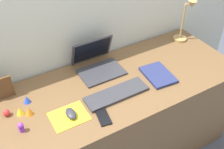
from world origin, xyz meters
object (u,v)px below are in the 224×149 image
(desk_lamp, at_px, (185,22))
(picture_frame, at_px, (3,88))
(laptop, at_px, (97,62))
(toy_figurine_orange, at_px, (29,111))
(toy_figurine_yellow, at_px, (20,111))
(toy_figurine_blue, at_px, (27,99))
(keyboard, at_px, (117,94))
(mouse, at_px, (71,114))
(toy_figurine_purple, at_px, (21,127))
(toy_figurine_red, at_px, (6,113))
(notebook_pad, at_px, (158,75))
(cell_phone, at_px, (103,117))

(desk_lamp, distance_m, picture_frame, 1.40)
(desk_lamp, bearing_deg, laptop, 178.37)
(toy_figurine_orange, bearing_deg, toy_figurine_yellow, 146.09)
(desk_lamp, relative_size, toy_figurine_yellow, 7.22)
(toy_figurine_blue, bearing_deg, picture_frame, 132.88)
(keyboard, xyz_separation_m, toy_figurine_orange, (-0.52, 0.11, 0.02))
(mouse, bearing_deg, toy_figurine_purple, 172.90)
(picture_frame, distance_m, toy_figurine_red, 0.17)
(picture_frame, relative_size, toy_figurine_red, 3.45)
(notebook_pad, bearing_deg, toy_figurine_blue, 172.02)
(cell_phone, height_order, notebook_pad, notebook_pad)
(cell_phone, distance_m, notebook_pad, 0.52)
(picture_frame, bearing_deg, mouse, -50.38)
(laptop, xyz_separation_m, picture_frame, (-0.63, 0.02, 0.02))
(picture_frame, bearing_deg, toy_figurine_blue, -47.12)
(picture_frame, relative_size, toy_figurine_blue, 3.04)
(cell_phone, height_order, desk_lamp, desk_lamp)
(toy_figurine_orange, bearing_deg, picture_frame, 111.96)
(keyboard, bearing_deg, toy_figurine_yellow, 165.83)
(mouse, relative_size, toy_figurine_red, 2.21)
(cell_phone, height_order, toy_figurine_purple, toy_figurine_purple)
(cell_phone, height_order, toy_figurine_orange, toy_figurine_orange)
(cell_phone, bearing_deg, mouse, 156.07)
(toy_figurine_yellow, bearing_deg, mouse, -33.44)
(keyboard, distance_m, picture_frame, 0.69)
(toy_figurine_blue, bearing_deg, desk_lamp, 2.93)
(toy_figurine_orange, bearing_deg, mouse, -33.33)
(keyboard, bearing_deg, cell_phone, -142.77)
(toy_figurine_blue, bearing_deg, toy_figurine_purple, -113.60)
(notebook_pad, height_order, toy_figurine_orange, toy_figurine_orange)
(toy_figurine_orange, height_order, toy_figurine_red, toy_figurine_orange)
(mouse, bearing_deg, notebook_pad, 3.50)
(cell_phone, height_order, toy_figurine_yellow, toy_figurine_yellow)
(laptop, relative_size, desk_lamp, 0.84)
(toy_figurine_red, bearing_deg, toy_figurine_purple, -74.49)
(keyboard, xyz_separation_m, toy_figurine_yellow, (-0.57, 0.14, 0.01))
(desk_lamp, bearing_deg, toy_figurine_purple, -168.93)
(toy_figurine_orange, relative_size, toy_figurine_red, 1.21)
(laptop, xyz_separation_m, toy_figurine_orange, (-0.54, -0.19, -0.03))
(mouse, relative_size, toy_figurine_purple, 1.60)
(notebook_pad, distance_m, toy_figurine_yellow, 0.91)
(toy_figurine_purple, xyz_separation_m, toy_figurine_orange, (0.07, 0.10, -0.01))
(toy_figurine_purple, distance_m, toy_figurine_orange, 0.12)
(picture_frame, height_order, toy_figurine_purple, picture_frame)
(mouse, distance_m, desk_lamp, 1.15)
(toy_figurine_purple, bearing_deg, keyboard, -1.33)
(cell_phone, relative_size, toy_figurine_yellow, 2.59)
(keyboard, distance_m, toy_figurine_purple, 0.59)
(picture_frame, bearing_deg, toy_figurine_purple, -87.26)
(desk_lamp, bearing_deg, toy_figurine_orange, -172.54)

